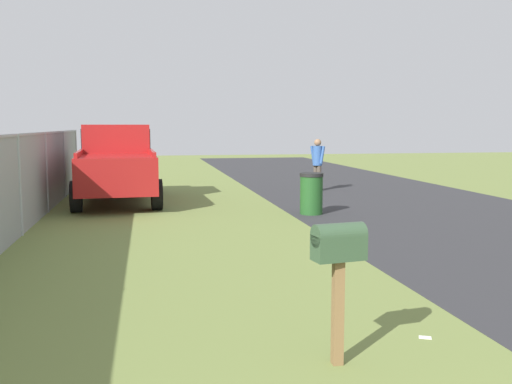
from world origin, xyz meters
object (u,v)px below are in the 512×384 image
at_px(mailbox, 339,253).
at_px(trash_bin, 311,193).
at_px(pickup_truck, 117,161).
at_px(pedestrian, 317,161).

relative_size(mailbox, trash_bin, 1.29).
distance_m(mailbox, trash_bin, 8.59).
height_order(pickup_truck, pedestrian, pickup_truck).
xyz_separation_m(mailbox, pedestrian, (12.92, -3.70, -0.03)).
distance_m(trash_bin, pedestrian, 4.89).
xyz_separation_m(mailbox, trash_bin, (8.30, -2.17, -0.50)).
xyz_separation_m(trash_bin, pedestrian, (4.62, -1.53, 0.46)).
bearing_deg(mailbox, pickup_truck, 2.64).
bearing_deg(pedestrian, mailbox, 42.29).
height_order(mailbox, trash_bin, mailbox).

